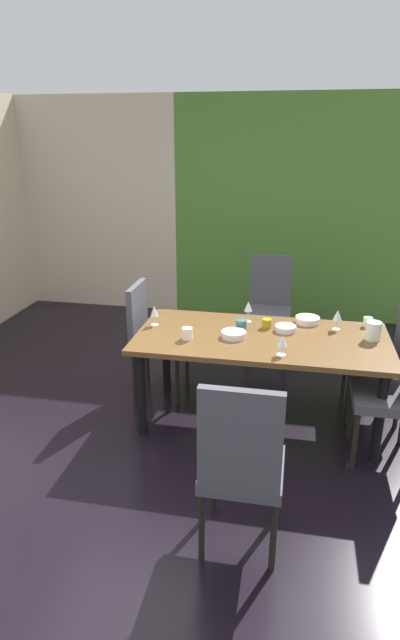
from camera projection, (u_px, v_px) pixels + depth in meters
ground_plane at (145, 450)px, 3.69m from camera, size 5.21×6.36×0.02m
back_panel_interior at (96, 206)px, 6.38m from camera, size 2.11×0.10×2.63m
garden_window_panel at (303, 212)px, 5.91m from camera, size 3.10×0.10×2.63m
dining_table at (261, 346)px, 3.82m from camera, size 1.91×0.93×0.74m
chair_left_far at (151, 334)px, 4.31m from camera, size 0.45×0.44×1.00m
chair_right_far at (385, 354)px, 3.97m from camera, size 0.44×0.44×0.95m
chair_head_near at (241, 462)px, 2.59m from camera, size 0.44×0.44×1.07m
chair_right_near at (399, 387)px, 3.41m from camera, size 0.44×0.44×1.00m
chair_head_far at (270, 302)px, 5.11m from camera, size 0.44×0.45×1.03m
wine_glass_south at (154, 312)px, 3.98m from camera, size 0.06×0.06×0.17m
wine_glass_center at (337, 316)px, 3.89m from camera, size 0.07×0.07×0.16m
wine_glass_north at (282, 341)px, 3.44m from camera, size 0.07×0.07×0.15m
wine_glass_east at (248, 307)px, 4.04m from camera, size 0.07×0.07×0.18m
serving_bowl_front at (307, 320)px, 4.06m from camera, size 0.20×0.20×0.05m
serving_bowl_near_window at (234, 334)px, 3.77m from camera, size 0.19×0.19×0.05m
serving_bowl_near_shelf at (286, 328)px, 3.89m from camera, size 0.16×0.16×0.04m
cup_corner at (241, 325)px, 3.89m from camera, size 0.08×0.08×0.09m
cup_west at (267, 323)px, 3.95m from camera, size 0.07×0.07×0.07m
cup_rear at (187, 333)px, 3.73m from camera, size 0.08×0.08×0.09m
cup_left at (368, 322)px, 3.98m from camera, size 0.07×0.07×0.07m
pitcher_right at (373, 331)px, 3.71m from camera, size 0.13×0.11×0.14m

